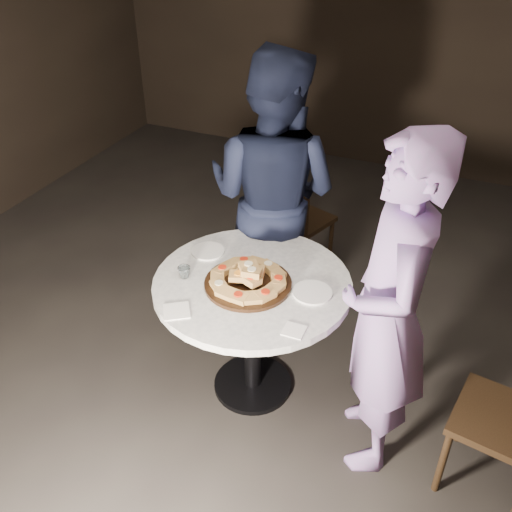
% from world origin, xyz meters
% --- Properties ---
extents(floor, '(7.00, 7.00, 0.00)m').
position_xyz_m(floor, '(0.00, 0.00, 0.00)').
color(floor, black).
rests_on(floor, ground).
extents(table, '(1.24, 1.24, 0.80)m').
position_xyz_m(table, '(-0.02, 0.02, 0.65)').
color(table, black).
rests_on(table, ground).
extents(serving_board, '(0.49, 0.49, 0.02)m').
position_xyz_m(serving_board, '(-0.03, -0.02, 0.81)').
color(serving_board, black).
rests_on(serving_board, table).
extents(focaccia_pile, '(0.42, 0.41, 0.11)m').
position_xyz_m(focaccia_pile, '(-0.02, -0.02, 0.86)').
color(focaccia_pile, '#AE8043').
rests_on(focaccia_pile, serving_board).
extents(plate_left, '(0.23, 0.23, 0.01)m').
position_xyz_m(plate_left, '(-0.37, 0.18, 0.81)').
color(plate_left, white).
rests_on(plate_left, table).
extents(plate_right, '(0.25, 0.25, 0.01)m').
position_xyz_m(plate_right, '(0.31, 0.05, 0.81)').
color(plate_right, white).
rests_on(plate_right, table).
extents(water_glass, '(0.09, 0.09, 0.07)m').
position_xyz_m(water_glass, '(-0.37, -0.09, 0.84)').
color(water_glass, silver).
rests_on(water_glass, table).
extents(napkin_near, '(0.18, 0.18, 0.01)m').
position_xyz_m(napkin_near, '(-0.26, -0.36, 0.81)').
color(napkin_near, white).
rests_on(napkin_near, table).
extents(napkin_far, '(0.10, 0.10, 0.01)m').
position_xyz_m(napkin_far, '(0.32, -0.26, 0.81)').
color(napkin_far, white).
rests_on(napkin_far, table).
extents(chair_far, '(0.50, 0.52, 0.84)m').
position_xyz_m(chair_far, '(-0.23, 1.29, 0.48)').
color(chair_far, black).
rests_on(chair_far, ground).
extents(diner_navy, '(0.96, 0.77, 1.86)m').
position_xyz_m(diner_navy, '(-0.20, 0.75, 0.93)').
color(diner_navy, black).
rests_on(diner_navy, ground).
extents(diner_teal, '(0.63, 0.77, 1.83)m').
position_xyz_m(diner_teal, '(0.72, -0.10, 0.91)').
color(diner_teal, '#8469AB').
rests_on(diner_teal, ground).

